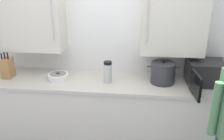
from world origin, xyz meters
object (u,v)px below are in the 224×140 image
object	(u,v)px
knife_block	(8,68)
microwave_oven	(207,73)
thermos_flask	(108,72)
fruit_bowl	(58,76)
stock_pot	(163,73)

from	to	relation	value
knife_block	microwave_oven	bearing A→B (deg)	1.90
thermos_flask	knife_block	world-z (taller)	knife_block
fruit_bowl	knife_block	xyz separation A→B (m)	(-0.62, -0.01, 0.08)
fruit_bowl	stock_pot	size ratio (longest dim) A/B	0.64
fruit_bowl	thermos_flask	xyz separation A→B (m)	(0.60, -0.01, 0.09)
microwave_oven	knife_block	world-z (taller)	knife_block
microwave_oven	thermos_flask	world-z (taller)	microwave_oven
microwave_oven	thermos_flask	bearing A→B (deg)	-175.61
microwave_oven	thermos_flask	xyz separation A→B (m)	(-1.13, -0.09, -0.00)
microwave_oven	fruit_bowl	bearing A→B (deg)	-177.59
fruit_bowl	knife_block	world-z (taller)	knife_block
fruit_bowl	thermos_flask	distance (m)	0.61
stock_pot	knife_block	bearing A→B (deg)	-178.69
fruit_bowl	thermos_flask	size ratio (longest dim) A/B	0.96
stock_pot	knife_block	xyz separation A→B (m)	(-1.85, -0.04, 0.00)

